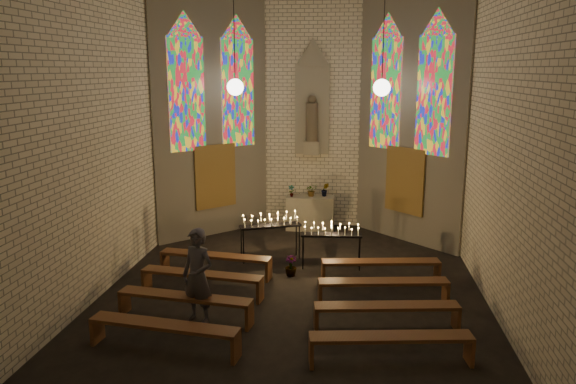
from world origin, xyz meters
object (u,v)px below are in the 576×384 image
Objects in this scene: aisle_flower_pot at (291,266)px; visitor at (198,276)px; votive_stand_right at (331,232)px; votive_stand_left at (270,223)px; altar at (310,213)px.

aisle_flower_pot is 0.26× the size of visitor.
visitor is at bearing -119.33° from aisle_flower_pot.
visitor is (-2.35, -3.22, 0.00)m from votive_stand_right.
votive_stand_right is (1.53, -0.45, -0.05)m from votive_stand_left.
altar reaches higher than aisle_flower_pot.
votive_stand_right is (0.75, -3.25, 0.40)m from altar.
visitor reaches higher than votive_stand_left.
visitor is (-1.60, -6.47, 0.41)m from altar.
visitor is at bearing -103.91° from altar.
aisle_flower_pot is at bearing 84.08° from visitor.
votive_stand_right reaches higher than aisle_flower_pot.
votive_stand_right reaches higher than altar.
aisle_flower_pot is (-0.15, -3.88, -0.26)m from altar.
altar is at bearing 87.80° from aisle_flower_pot.
visitor reaches higher than votive_stand_right.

